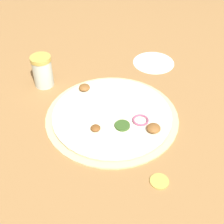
{
  "coord_description": "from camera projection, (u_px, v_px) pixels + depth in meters",
  "views": [
    {
      "loc": [
        0.08,
        -0.61,
        0.57
      ],
      "look_at": [
        0.0,
        0.0,
        0.02
      ],
      "focal_mm": 50.0,
      "sensor_mm": 36.0,
      "label": 1
    }
  ],
  "objects": [
    {
      "name": "pizza",
      "position": [
        112.0,
        115.0,
        0.83
      ],
      "size": [
        0.36,
        0.36,
        0.03
      ],
      "color": "beige",
      "rests_on": "ground_plane"
    },
    {
      "name": "flour_patch",
      "position": [
        154.0,
        63.0,
        1.04
      ],
      "size": [
        0.14,
        0.14,
        0.0
      ],
      "color": "white",
      "rests_on": "ground_plane"
    },
    {
      "name": "spice_jar",
      "position": [
        43.0,
        71.0,
        0.92
      ],
      "size": [
        0.06,
        0.06,
        0.1
      ],
      "color": "silver",
      "rests_on": "ground_plane"
    },
    {
      "name": "loose_cap",
      "position": [
        159.0,
        181.0,
        0.68
      ],
      "size": [
        0.04,
        0.04,
        0.01
      ],
      "color": "gold",
      "rests_on": "ground_plane"
    },
    {
      "name": "ground_plane",
      "position": [
        112.0,
        117.0,
        0.84
      ],
      "size": [
        3.0,
        3.0,
        0.0
      ],
      "primitive_type": "plane",
      "color": "#9E703F"
    }
  ]
}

